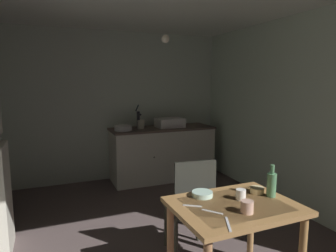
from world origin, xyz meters
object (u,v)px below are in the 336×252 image
(hand_pump, at_px, (138,118))
(mixing_bowl_counter, at_px, (123,128))
(chair_far_side, at_px, (191,205))
(glass_bottle, at_px, (272,184))
(teacup_mint, at_px, (241,195))
(serving_bowl_wide, at_px, (257,190))
(sink_basin, at_px, (170,122))
(dining_table, at_px, (234,219))

(hand_pump, distance_m, mixing_bowl_counter, 0.32)
(chair_far_side, bearing_deg, glass_bottle, -52.43)
(hand_pump, bearing_deg, teacup_mint, -90.36)
(hand_pump, xyz_separation_m, serving_bowl_wide, (0.19, -2.74, -0.29))
(sink_basin, xyz_separation_m, dining_table, (-0.64, -2.81, -0.34))
(sink_basin, distance_m, teacup_mint, 2.82)
(teacup_mint, bearing_deg, serving_bowl_wide, 18.02)
(chair_far_side, distance_m, serving_bowl_wide, 0.64)
(hand_pump, height_order, serving_bowl_wide, hand_pump)
(hand_pump, xyz_separation_m, dining_table, (-0.11, -2.86, -0.43))
(sink_basin, distance_m, mixing_bowl_counter, 0.81)
(chair_far_side, relative_size, teacup_mint, 11.71)
(sink_basin, xyz_separation_m, chair_far_side, (-0.72, -2.24, -0.45))
(serving_bowl_wide, bearing_deg, dining_table, -158.12)
(dining_table, bearing_deg, hand_pump, 87.82)
(hand_pump, height_order, mixing_bowl_counter, hand_pump)
(dining_table, distance_m, serving_bowl_wide, 0.35)
(sink_basin, distance_m, hand_pump, 0.54)
(hand_pump, height_order, teacup_mint, hand_pump)
(teacup_mint, height_order, glass_bottle, glass_bottle)
(mixing_bowl_counter, height_order, chair_far_side, mixing_bowl_counter)
(sink_basin, bearing_deg, mixing_bowl_counter, -176.46)
(dining_table, relative_size, teacup_mint, 11.36)
(serving_bowl_wide, distance_m, teacup_mint, 0.22)
(chair_far_side, bearing_deg, dining_table, -82.49)
(chair_far_side, height_order, glass_bottle, glass_bottle)
(hand_pump, bearing_deg, chair_far_side, -94.63)
(chair_far_side, height_order, serving_bowl_wide, chair_far_side)
(sink_basin, xyz_separation_m, teacup_mint, (-0.55, -2.76, -0.18))
(hand_pump, xyz_separation_m, glass_bottle, (0.24, -2.84, -0.21))
(dining_table, height_order, glass_bottle, glass_bottle)
(hand_pump, relative_size, glass_bottle, 1.51)
(serving_bowl_wide, xyz_separation_m, teacup_mint, (-0.21, -0.07, 0.02))
(serving_bowl_wide, bearing_deg, teacup_mint, -161.98)
(serving_bowl_wide, distance_m, glass_bottle, 0.14)
(chair_far_side, distance_m, teacup_mint, 0.61)
(hand_pump, bearing_deg, sink_basin, -4.85)
(dining_table, height_order, serving_bowl_wide, serving_bowl_wide)
(mixing_bowl_counter, distance_m, chair_far_side, 2.23)
(chair_far_side, xyz_separation_m, teacup_mint, (0.17, -0.52, 0.27))
(hand_pump, relative_size, mixing_bowl_counter, 1.41)
(mixing_bowl_counter, distance_m, teacup_mint, 2.73)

